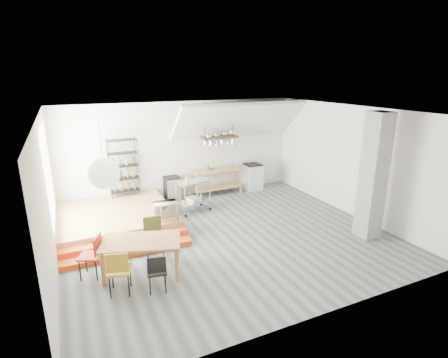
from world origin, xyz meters
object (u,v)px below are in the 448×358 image
stove (252,176)px  rolling_cart (193,192)px  dining_table (141,244)px  mini_fridge (172,189)px

stove → rolling_cart: size_ratio=1.09×
dining_table → rolling_cart: 3.56m
dining_table → rolling_cart: rolling_cart is taller
dining_table → rolling_cart: bearing=70.7°
mini_fridge → rolling_cart: bearing=-76.2°
stove → mini_fridge: stove is taller
stove → mini_fridge: bearing=179.2°
stove → rolling_cart: stove is taller
rolling_cart → mini_fridge: size_ratio=1.34×
dining_table → mini_fridge: bearing=83.5°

